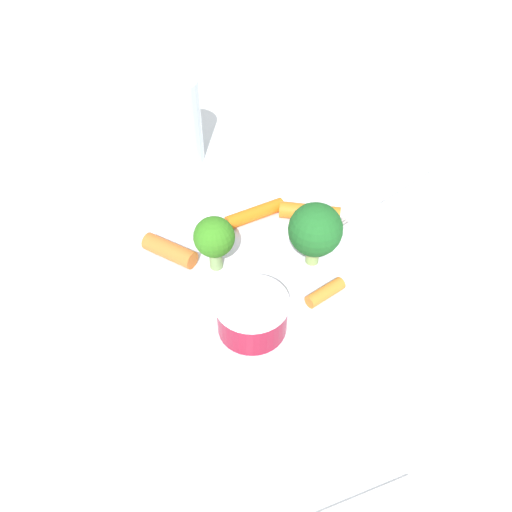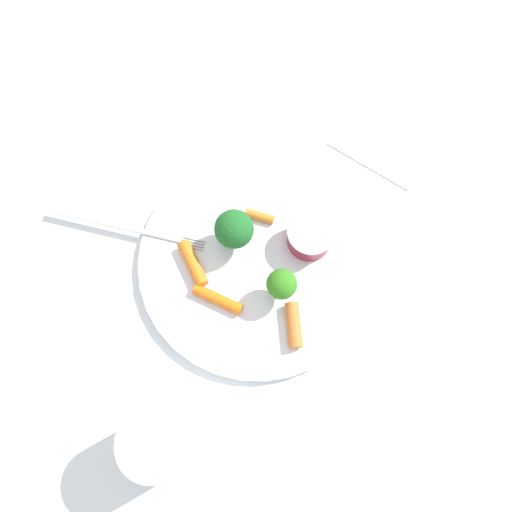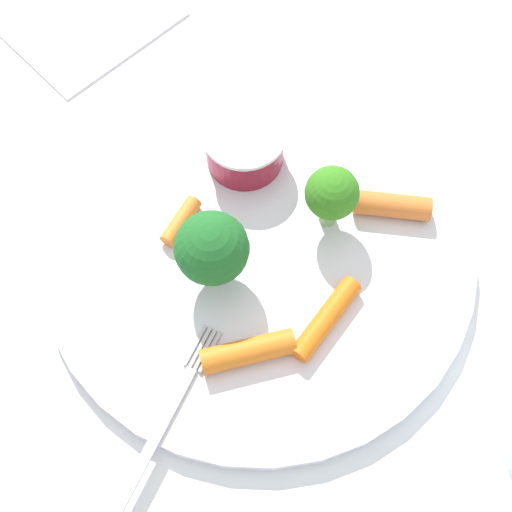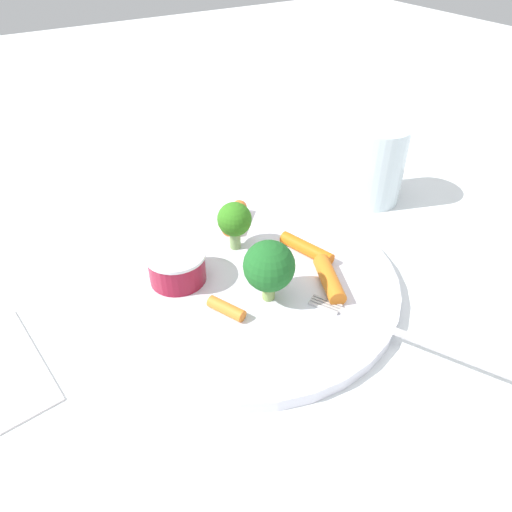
# 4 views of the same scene
# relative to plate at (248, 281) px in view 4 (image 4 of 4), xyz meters

# --- Properties ---
(ground_plane) EXTENTS (2.40, 2.40, 0.00)m
(ground_plane) POSITION_rel_plate_xyz_m (0.00, 0.00, -0.01)
(ground_plane) COLOR white
(plate) EXTENTS (0.29, 0.29, 0.01)m
(plate) POSITION_rel_plate_xyz_m (0.00, 0.00, 0.00)
(plate) COLOR white
(plate) RESTS_ON ground_plane
(sauce_cup) EXTENTS (0.06, 0.06, 0.03)m
(sauce_cup) POSITION_rel_plate_xyz_m (-0.06, 0.03, 0.02)
(sauce_cup) COLOR maroon
(sauce_cup) RESTS_ON plate
(broccoli_floret_0) EXTENTS (0.03, 0.03, 0.05)m
(broccoli_floret_0) POSITION_rel_plate_xyz_m (0.01, 0.05, 0.04)
(broccoli_floret_0) COLOR #83AA65
(broccoli_floret_0) RESTS_ON plate
(broccoli_floret_1) EXTENTS (0.05, 0.05, 0.06)m
(broccoli_floret_1) POSITION_rel_plate_xyz_m (0.00, -0.04, 0.04)
(broccoli_floret_1) COLOR #90AF5F
(broccoli_floret_1) RESTS_ON plate
(carrot_stick_0) EXTENTS (0.04, 0.06, 0.02)m
(carrot_stick_0) POSITION_rel_plate_xyz_m (0.06, -0.05, 0.01)
(carrot_stick_0) COLOR orange
(carrot_stick_0) RESTS_ON plate
(carrot_stick_1) EXTENTS (0.02, 0.04, 0.01)m
(carrot_stick_1) POSITION_rel_plate_xyz_m (-0.04, -0.03, 0.01)
(carrot_stick_1) COLOR orange
(carrot_stick_1) RESTS_ON plate
(carrot_stick_2) EXTENTS (0.03, 0.06, 0.01)m
(carrot_stick_2) POSITION_rel_plate_xyz_m (0.07, -0.00, 0.01)
(carrot_stick_2) COLOR orange
(carrot_stick_2) RESTS_ON plate
(carrot_stick_3) EXTENTS (0.05, 0.05, 0.02)m
(carrot_stick_3) POSITION_rel_plate_xyz_m (0.03, 0.08, 0.01)
(carrot_stick_3) COLOR orange
(carrot_stick_3) RESTS_ON plate
(fork) EXTENTS (0.10, 0.18, 0.00)m
(fork) POSITION_rel_plate_xyz_m (0.08, -0.14, 0.01)
(fork) COLOR #BBB9BC
(fork) RESTS_ON plate
(drinking_glass) EXTENTS (0.07, 0.07, 0.09)m
(drinking_glass) POSITION_rel_plate_xyz_m (0.21, 0.06, 0.04)
(drinking_glass) COLOR silver
(drinking_glass) RESTS_ON ground_plane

